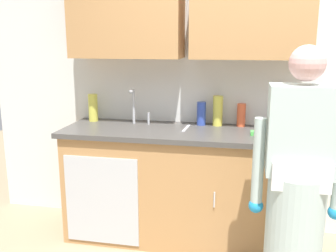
# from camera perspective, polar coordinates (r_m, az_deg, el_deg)

# --- Properties ---
(kitchen_wall_with_uppers) EXTENTS (4.80, 0.44, 2.70)m
(kitchen_wall_with_uppers) POSITION_cam_1_polar(r_m,az_deg,el_deg) (3.21, 10.68, 9.66)
(kitchen_wall_with_uppers) COLOR silver
(kitchen_wall_with_uppers) RESTS_ON ground
(counter_cabinet) EXTENTS (1.90, 0.62, 0.90)m
(counter_cabinet) POSITION_cam_1_polar(r_m,az_deg,el_deg) (3.17, 2.20, -9.22)
(counter_cabinet) COLOR #B27F4C
(counter_cabinet) RESTS_ON ground
(countertop) EXTENTS (1.96, 0.66, 0.04)m
(countertop) POSITION_cam_1_polar(r_m,az_deg,el_deg) (3.03, 2.33, -0.94)
(countertop) COLOR #474442
(countertop) RESTS_ON counter_cabinet
(sink) EXTENTS (0.50, 0.36, 0.35)m
(sink) POSITION_cam_1_polar(r_m,az_deg,el_deg) (3.12, -5.22, -0.45)
(sink) COLOR #B7BABF
(sink) RESTS_ON counter_cabinet
(person_at_sink) EXTENTS (0.55, 0.34, 1.62)m
(person_at_sink) POSITION_cam_1_polar(r_m,az_deg,el_deg) (2.40, 18.84, -11.13)
(person_at_sink) COLOR white
(person_at_sink) RESTS_ON ground
(bottle_water_short) EXTENTS (0.08, 0.08, 0.25)m
(bottle_water_short) POSITION_cam_1_polar(r_m,az_deg,el_deg) (3.17, 7.56, 2.30)
(bottle_water_short) COLOR #D8D14C
(bottle_water_short) RESTS_ON countertop
(bottle_water_tall) EXTENTS (0.08, 0.08, 0.20)m
(bottle_water_tall) POSITION_cam_1_polar(r_m,az_deg,el_deg) (3.19, 5.09, 1.90)
(bottle_water_tall) COLOR #334CB2
(bottle_water_tall) RESTS_ON countertop
(bottle_cleaner_spray) EXTENTS (0.08, 0.08, 0.24)m
(bottle_cleaner_spray) POSITION_cam_1_polar(r_m,az_deg,el_deg) (3.16, 18.15, 1.63)
(bottle_cleaner_spray) COLOR #66388C
(bottle_cleaner_spray) RESTS_ON countertop
(bottle_dish_liquid) EXTENTS (0.08, 0.08, 0.24)m
(bottle_dish_liquid) POSITION_cam_1_polar(r_m,az_deg,el_deg) (3.40, -11.30, 2.75)
(bottle_dish_liquid) COLOR #D8D14C
(bottle_dish_liquid) RESTS_ON countertop
(bottle_soap) EXTENTS (0.07, 0.07, 0.19)m
(bottle_soap) POSITION_cam_1_polar(r_m,az_deg,el_deg) (3.19, 11.05, 1.65)
(bottle_soap) COLOR #E05933
(bottle_soap) RESTS_ON countertop
(cup_by_sink) EXTENTS (0.08, 0.08, 0.11)m
(cup_by_sink) POSITION_cam_1_polar(r_m,az_deg,el_deg) (3.03, 19.59, -0.27)
(cup_by_sink) COLOR #B24C47
(cup_by_sink) RESTS_ON countertop
(knife_on_counter) EXTENTS (0.04, 0.24, 0.01)m
(knife_on_counter) POSITION_cam_1_polar(r_m,az_deg,el_deg) (3.07, 2.79, -0.33)
(knife_on_counter) COLOR silver
(knife_on_counter) RESTS_ON countertop
(sponge) EXTENTS (0.11, 0.07, 0.03)m
(sponge) POSITION_cam_1_polar(r_m,az_deg,el_deg) (2.93, 13.49, -1.07)
(sponge) COLOR #4CBF4C
(sponge) RESTS_ON countertop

